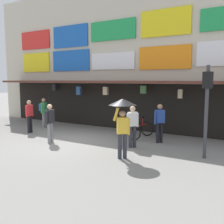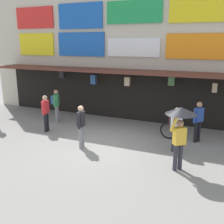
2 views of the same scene
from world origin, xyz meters
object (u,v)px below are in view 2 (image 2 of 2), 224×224
at_px(pedestrian_in_blue, 198,120).
at_px(pedestrian_in_green, 81,124).
at_px(pedestrian_with_umbrella, 180,121).
at_px(pedestrian_in_black, 176,126).
at_px(pedestrian_in_yellow, 56,104).
at_px(pedestrian_in_white, 46,111).
at_px(bicycle_parked, 173,126).

distance_m(pedestrian_in_blue, pedestrian_in_green, 4.70).
bearing_deg(pedestrian_with_umbrella, pedestrian_in_black, 103.72).
bearing_deg(pedestrian_in_black, pedestrian_in_blue, 62.99).
bearing_deg(pedestrian_in_green, pedestrian_with_umbrella, -5.88).
bearing_deg(pedestrian_in_yellow, pedestrian_in_blue, 0.18).
height_order(pedestrian_with_umbrella, pedestrian_in_green, pedestrian_with_umbrella).
relative_size(pedestrian_in_yellow, pedestrian_in_black, 1.00).
xyz_separation_m(pedestrian_in_white, pedestrian_in_green, (2.44, -1.04, 0.00)).
distance_m(pedestrian_in_white, pedestrian_in_blue, 6.61).
bearing_deg(pedestrian_in_black, pedestrian_with_umbrella, -76.28).
xyz_separation_m(pedestrian_in_blue, pedestrian_in_green, (-4.03, -2.42, 0.00)).
bearing_deg(pedestrian_in_black, pedestrian_in_white, -179.21).
height_order(pedestrian_with_umbrella, pedestrian_in_black, pedestrian_with_umbrella).
bearing_deg(pedestrian_in_white, pedestrian_in_yellow, 106.18).
height_order(pedestrian_in_white, pedestrian_in_black, same).
bearing_deg(pedestrian_in_yellow, pedestrian_in_black, -11.69).
relative_size(bicycle_parked, pedestrian_in_yellow, 0.75).
bearing_deg(pedestrian_in_white, bicycle_parked, 18.58).
xyz_separation_m(bicycle_parked, pedestrian_in_white, (-5.39, -1.81, 0.55)).
bearing_deg(bicycle_parked, pedestrian_in_green, -135.98).
xyz_separation_m(bicycle_parked, pedestrian_in_yellow, (-5.78, -0.45, 0.59)).
height_order(bicycle_parked, pedestrian_in_black, pedestrian_in_black).
bearing_deg(pedestrian_in_black, pedestrian_in_green, -161.60).
bearing_deg(pedestrian_in_blue, bicycle_parked, 158.45).
bearing_deg(pedestrian_in_green, pedestrian_in_blue, 31.02).
relative_size(pedestrian_with_umbrella, pedestrian_in_green, 1.24).
xyz_separation_m(bicycle_parked, pedestrian_in_black, (0.42, -1.73, 0.59)).
bearing_deg(pedestrian_in_yellow, pedestrian_in_green, -40.29).
bearing_deg(pedestrian_with_umbrella, pedestrian_in_green, 174.12).
bearing_deg(pedestrian_in_green, pedestrian_in_yellow, 139.71).
bearing_deg(pedestrian_in_green, bicycle_parked, 44.02).
height_order(pedestrian_in_yellow, pedestrian_in_black, same).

